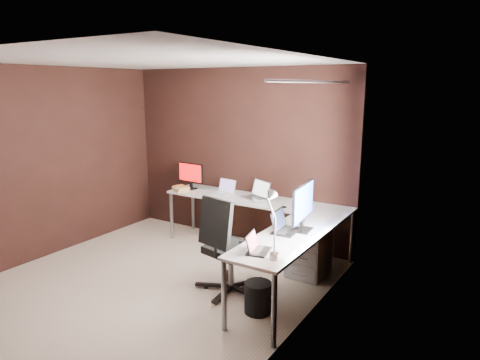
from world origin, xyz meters
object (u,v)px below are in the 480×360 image
object	(u,v)px
drawer_pedestal	(309,250)
laptop_silver	(257,195)
monitor_left	(191,174)
desk_lamp	(272,215)
laptop_white	(225,190)
laptop_black_big	(283,227)
office_chair	(228,264)
wastebasket	(258,297)
laptop_black_small	(256,248)
book_stack	(181,189)
monitor_right	(303,205)

from	to	relation	value
drawer_pedestal	laptop_silver	world-z (taller)	laptop_silver
monitor_left	desk_lamp	world-z (taller)	desk_lamp
laptop_white	laptop_black_big	distance (m)	1.76
office_chair	wastebasket	xyz separation A→B (m)	(0.50, -0.22, -0.16)
laptop_black_small	book_stack	distance (m)	2.54
laptop_black_big	book_stack	world-z (taller)	laptop_black_big
book_stack	wastebasket	world-z (taller)	book_stack
office_chair	laptop_black_big	bearing A→B (deg)	36.07
laptop_silver	book_stack	xyz separation A→B (m)	(-1.15, -0.24, -0.02)
laptop_white	desk_lamp	world-z (taller)	desk_lamp
drawer_pedestal	monitor_right	world-z (taller)	monitor_right
laptop_black_big	laptop_black_small	xyz separation A→B (m)	(0.04, -0.65, -0.01)
laptop_silver	laptop_black_small	distance (m)	1.94
laptop_black_small	desk_lamp	world-z (taller)	desk_lamp
desk_lamp	book_stack	bearing A→B (deg)	133.54
monitor_left	monitor_right	xyz separation A→B (m)	(2.19, -0.88, 0.07)
laptop_black_small	office_chair	xyz separation A→B (m)	(-0.58, 0.41, -0.45)
laptop_white	wastebasket	size ratio (longest dim) A/B	1.01
drawer_pedestal	laptop_black_small	xyz separation A→B (m)	(0.00, -1.30, 0.47)
monitor_left	laptop_black_big	size ratio (longest dim) A/B	1.26
laptop_white	laptop_black_big	xyz separation A→B (m)	(1.43, -1.03, 0.00)
monitor_right	book_stack	distance (m)	2.33
laptop_white	office_chair	distance (m)	1.62
laptop_white	book_stack	size ratio (longest dim) A/B	1.06
monitor_right	book_stack	bearing A→B (deg)	67.78
monitor_right	book_stack	size ratio (longest dim) A/B	2.06
laptop_black_big	laptop_black_small	world-z (taller)	laptop_black_big
book_stack	laptop_silver	bearing A→B (deg)	11.95
laptop_black_big	office_chair	xyz separation A→B (m)	(-0.54, -0.24, -0.46)
laptop_white	laptop_black_big	bearing A→B (deg)	-28.39
laptop_black_small	office_chair	bearing A→B (deg)	42.61
office_chair	wastebasket	size ratio (longest dim) A/B	3.46
laptop_silver	laptop_black_big	bearing A→B (deg)	-24.55
office_chair	monitor_right	bearing A→B (deg)	40.00
book_stack	drawer_pedestal	bearing A→B (deg)	-4.10
monitor_left	book_stack	bearing A→B (deg)	-93.47
laptop_silver	office_chair	distance (m)	1.41
drawer_pedestal	monitor_right	size ratio (longest dim) A/B	0.96
laptop_white	desk_lamp	distance (m)	2.37
monitor_left	desk_lamp	bearing A→B (deg)	-34.38
laptop_black_big	desk_lamp	bearing A→B (deg)	-167.73
laptop_black_big	wastebasket	bearing A→B (deg)	170.46
monitor_left	office_chair	xyz separation A→B (m)	(1.49, -1.25, -0.63)
monitor_left	laptop_black_small	xyz separation A→B (m)	(2.07, -1.65, -0.18)
laptop_silver	laptop_black_small	bearing A→B (deg)	-36.34
laptop_black_big	wastebasket	xyz separation A→B (m)	(-0.04, -0.46, -0.62)
laptop_black_small	wastebasket	xyz separation A→B (m)	(-0.08, 0.18, -0.61)
laptop_white	laptop_black_small	xyz separation A→B (m)	(1.47, -1.68, -0.00)
laptop_white	laptop_black_small	world-z (taller)	laptop_white
wastebasket	laptop_black_big	bearing A→B (deg)	84.97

